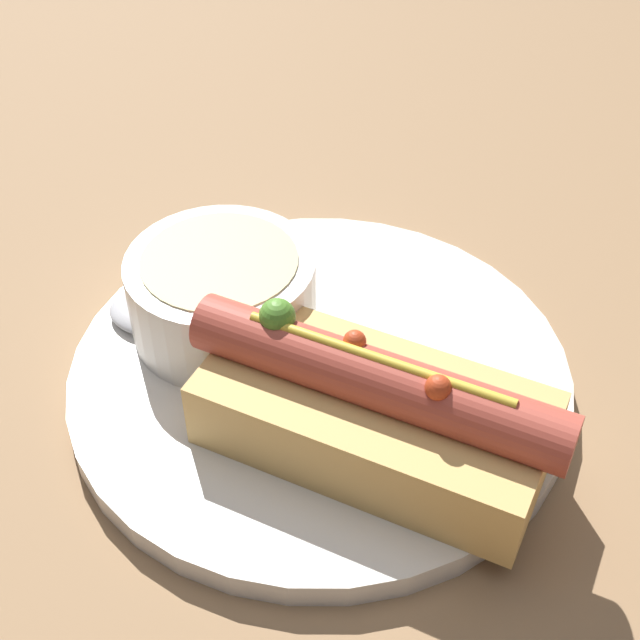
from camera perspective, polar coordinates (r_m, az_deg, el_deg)
The scene contains 5 objects.
ground_plane at distance 0.47m, azimuth 0.00°, elevation -4.13°, with size 4.00×4.00×0.00m, color #93704C.
dinner_plate at distance 0.47m, azimuth 0.00°, elevation -3.53°, with size 0.26×0.26×0.01m.
hot_dog at distance 0.41m, azimuth 3.47°, elevation -5.66°, with size 0.17×0.15×0.07m.
soup_bowl at distance 0.47m, azimuth -6.28°, elevation 1.86°, with size 0.10×0.10×0.05m.
spoon at distance 0.49m, azimuth -9.61°, elevation -0.34°, with size 0.15×0.11×0.01m.
Camera 1 is at (-0.03, -0.32, 0.34)m, focal length 50.00 mm.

